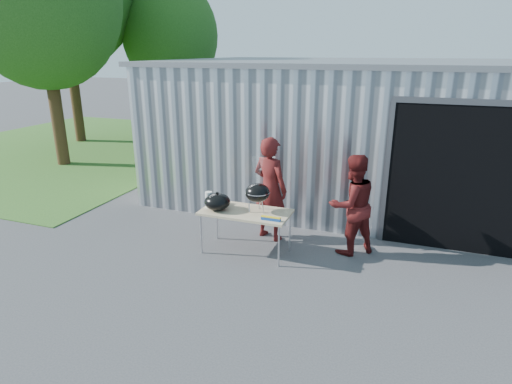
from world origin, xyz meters
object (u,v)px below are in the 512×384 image
at_px(folding_table, 246,213).
at_px(kettle_grill, 257,187).
at_px(person_cook, 270,189).
at_px(person_bystander, 352,205).

distance_m(folding_table, kettle_grill, 0.50).
relative_size(person_cook, person_bystander, 1.10).
distance_m(kettle_grill, person_bystander, 1.62).
distance_m(person_cook, person_bystander, 1.49).
bearing_deg(kettle_grill, person_bystander, 20.72).
height_order(person_cook, person_bystander, person_cook).
xyz_separation_m(folding_table, kettle_grill, (0.19, 0.05, 0.46)).
xyz_separation_m(kettle_grill, person_cook, (0.00, 0.66, -0.22)).
distance_m(folding_table, person_cook, 0.78).
relative_size(kettle_grill, person_bystander, 0.54).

